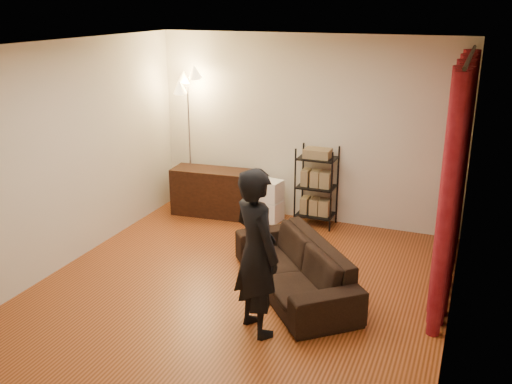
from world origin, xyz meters
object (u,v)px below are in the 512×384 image
at_px(sofa, 294,267).
at_px(media_cabinet, 213,192).
at_px(person, 256,252).
at_px(wire_shelf, 316,187).
at_px(floor_lamp, 190,142).
at_px(storage_boxes, 268,201).

distance_m(sofa, media_cabinet, 2.66).
distance_m(person, wire_shelf, 2.95).
distance_m(sofa, floor_lamp, 3.15).
xyz_separation_m(wire_shelf, floor_lamp, (-2.00, -0.06, 0.49)).
relative_size(wire_shelf, floor_lamp, 0.54).
bearing_deg(media_cabinet, sofa, -49.12).
relative_size(sofa, media_cabinet, 1.63).
relative_size(storage_boxes, floor_lamp, 0.29).
relative_size(storage_boxes, wire_shelf, 0.54).
height_order(sofa, storage_boxes, storage_boxes).
bearing_deg(media_cabinet, storage_boxes, -0.80).
xyz_separation_m(media_cabinet, wire_shelf, (1.57, 0.17, 0.22)).
relative_size(sofa, wire_shelf, 1.71).
height_order(media_cabinet, floor_lamp, floor_lamp).
height_order(person, media_cabinet, person).
bearing_deg(sofa, floor_lamp, -170.59).
xyz_separation_m(sofa, person, (-0.09, -0.91, 0.55)).
relative_size(person, storage_boxes, 2.68).
bearing_deg(sofa, media_cabinet, -174.74).
height_order(storage_boxes, wire_shelf, wire_shelf).
height_order(person, floor_lamp, floor_lamp).
distance_m(person, media_cabinet, 3.34).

